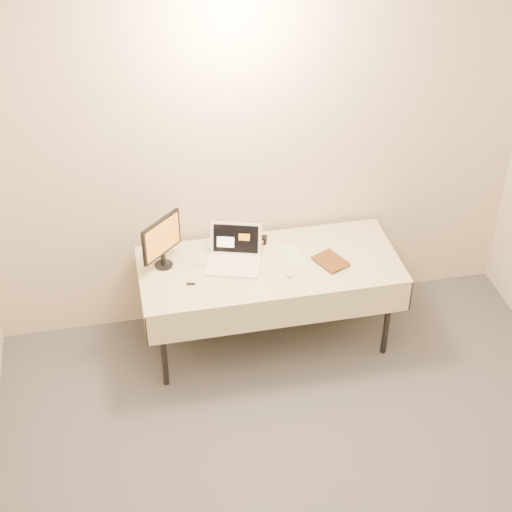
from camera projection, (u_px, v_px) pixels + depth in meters
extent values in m
cube|color=beige|center=(257.00, 158.00, 5.58)|extent=(4.00, 0.10, 2.70)
cylinder|color=black|center=(163.00, 348.00, 5.45)|extent=(0.04, 0.04, 0.69)
cylinder|color=black|center=(387.00, 317.00, 5.72)|extent=(0.04, 0.04, 0.69)
cylinder|color=black|center=(155.00, 296.00, 5.91)|extent=(0.04, 0.04, 0.69)
cylinder|color=black|center=(362.00, 269.00, 6.18)|extent=(0.04, 0.04, 0.69)
cube|color=gray|center=(270.00, 267.00, 5.60)|extent=(1.80, 0.75, 0.04)
cube|color=beige|center=(270.00, 264.00, 5.59)|extent=(1.86, 0.81, 0.01)
cube|color=beige|center=(282.00, 314.00, 5.35)|extent=(1.86, 0.01, 0.25)
cube|color=beige|center=(258.00, 247.00, 5.98)|extent=(1.86, 0.01, 0.25)
cube|color=beige|center=(141.00, 295.00, 5.51)|extent=(0.01, 0.81, 0.25)
cube|color=beige|center=(391.00, 263.00, 5.81)|extent=(0.01, 0.81, 0.25)
cube|color=white|center=(233.00, 266.00, 5.55)|extent=(0.43, 0.35, 0.02)
cube|color=white|center=(236.00, 238.00, 5.60)|extent=(0.37, 0.18, 0.23)
cube|color=black|center=(236.00, 238.00, 5.60)|extent=(0.33, 0.15, 0.20)
cylinder|color=black|center=(164.00, 265.00, 5.56)|extent=(0.19, 0.19, 0.01)
cube|color=black|center=(163.00, 259.00, 5.53)|extent=(0.03, 0.03, 0.09)
cube|color=black|center=(161.00, 237.00, 5.42)|extent=(0.29, 0.28, 0.28)
cube|color=orange|center=(161.00, 237.00, 5.42)|extent=(0.25, 0.23, 0.25)
imported|color=brown|center=(322.00, 254.00, 5.48)|extent=(0.17, 0.09, 0.24)
cube|color=black|center=(257.00, 239.00, 5.78)|extent=(0.15, 0.10, 0.06)
cube|color=#FF1B0C|center=(257.00, 241.00, 5.76)|extent=(0.09, 0.04, 0.02)
ellipsoid|color=silver|center=(288.00, 273.00, 5.48)|extent=(0.06, 0.10, 0.02)
cube|color=#B8E7B8|center=(293.00, 254.00, 5.68)|extent=(0.16, 0.29, 0.00)
cube|color=black|center=(191.00, 284.00, 5.39)|extent=(0.06, 0.03, 0.01)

